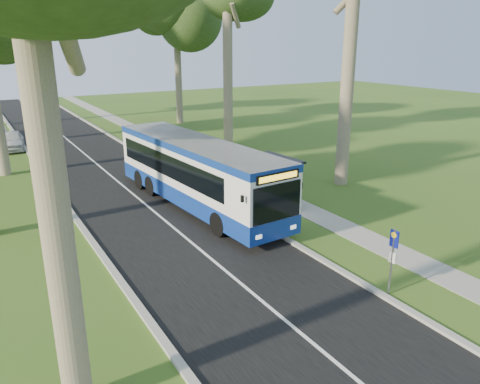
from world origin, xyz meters
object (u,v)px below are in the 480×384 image
object	(u,v)px
bus_shelter	(281,174)
litter_bin	(233,181)
car_white	(12,141)
bus_stop_sign	(393,254)
bus	(197,173)

from	to	relation	value
bus_shelter	litter_bin	size ratio (longest dim) A/B	3.39
bus_shelter	car_white	world-z (taller)	bus_shelter
bus_stop_sign	litter_bin	bearing A→B (deg)	81.65
bus	bus_stop_sign	xyz separation A→B (m)	(1.61, -10.92, -0.26)
litter_bin	bus	bearing A→B (deg)	-150.84
bus_stop_sign	bus	bearing A→B (deg)	96.28
bus_stop_sign	car_white	world-z (taller)	bus_stop_sign
car_white	litter_bin	bearing A→B (deg)	-53.79
bus_stop_sign	car_white	size ratio (longest dim) A/B	0.56
car_white	bus	bearing A→B (deg)	-63.74
bus_stop_sign	bus_shelter	size ratio (longest dim) A/B	0.77
bus_shelter	car_white	distance (m)	23.20
bus_stop_sign	litter_bin	xyz separation A→B (m)	(1.38, 12.58, -1.00)
bus	car_white	distance (m)	19.81
bus_shelter	bus	bearing A→B (deg)	142.09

